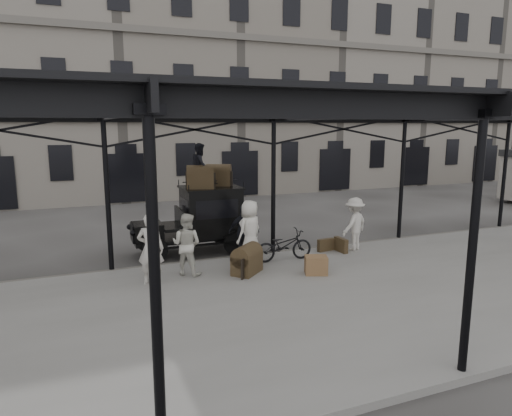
{
  "coord_description": "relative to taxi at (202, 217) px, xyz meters",
  "views": [
    {
      "loc": [
        -5.8,
        -11.03,
        4.18
      ],
      "look_at": [
        -0.75,
        1.6,
        1.7
      ],
      "focal_mm": 32.0,
      "sensor_mm": 36.0,
      "label": 1
    }
  ],
  "objects": [
    {
      "name": "suitcase_upright",
      "position": [
        4.02,
        -2.16,
        -0.83
      ],
      "size": [
        0.18,
        0.61,
        0.45
      ],
      "primitive_type": "cube",
      "rotation": [
        0.0,
        0.0,
        0.05
      ],
      "color": "#43361F",
      "rests_on": "platform"
    },
    {
      "name": "platform",
      "position": [
        1.99,
        -5.33,
        -1.13
      ],
      "size": [
        28.0,
        8.0,
        0.15
      ],
      "primitive_type": "cube",
      "color": "slate",
      "rests_on": "ground"
    },
    {
      "name": "suitcase_flat",
      "position": [
        3.62,
        -1.9,
        -0.85
      ],
      "size": [
        0.61,
        0.22,
        0.4
      ],
      "primitive_type": "cube",
      "rotation": [
        0.0,
        0.0,
        0.12
      ],
      "color": "#43361F",
      "rests_on": "platform"
    },
    {
      "name": "porter_midleft",
      "position": [
        -1.12,
        -2.55,
        -0.2
      ],
      "size": [
        1.05,
        1.02,
        1.7
      ],
      "primitive_type": "imported",
      "rotation": [
        0.0,
        0.0,
        2.48
      ],
      "color": "beige",
      "rests_on": "platform"
    },
    {
      "name": "canopy",
      "position": [
        1.99,
        -5.05,
        3.39
      ],
      "size": [
        22.5,
        9.0,
        4.74
      ],
      "color": "black",
      "rests_on": "ground"
    },
    {
      "name": "wicker_hamper",
      "position": [
        2.18,
        -3.83,
        -0.8
      ],
      "size": [
        0.72,
        0.64,
        0.5
      ],
      "primitive_type": "cube",
      "rotation": [
        0.0,
        0.0,
        -0.37
      ],
      "color": "olive",
      "rests_on": "platform"
    },
    {
      "name": "building_frontage",
      "position": [
        1.99,
        14.67,
        5.8
      ],
      "size": [
        64.0,
        8.0,
        14.0
      ],
      "primitive_type": "cube",
      "color": "slate",
      "rests_on": "ground"
    },
    {
      "name": "taxi",
      "position": [
        0.0,
        0.0,
        0.0
      ],
      "size": [
        3.65,
        1.55,
        2.18
      ],
      "color": "black",
      "rests_on": "ground"
    },
    {
      "name": "steamer_trunk_roof_far",
      "position": [
        0.67,
        0.2,
        1.28
      ],
      "size": [
        0.95,
        0.8,
        0.6
      ],
      "primitive_type": null,
      "rotation": [
        0.0,
        0.0,
        -0.44
      ],
      "color": "#43361F",
      "rests_on": "taxi"
    },
    {
      "name": "steamer_trunk_roof_near",
      "position": [
        -0.08,
        -0.25,
        1.29
      ],
      "size": [
        0.96,
        0.74,
        0.62
      ],
      "primitive_type": null,
      "rotation": [
        0.0,
        0.0,
        -0.29
      ],
      "color": "#43361F",
      "rests_on": "taxi"
    },
    {
      "name": "porter_left",
      "position": [
        -2.13,
        -2.92,
        -0.13
      ],
      "size": [
        0.79,
        0.65,
        1.84
      ],
      "primitive_type": "imported",
      "rotation": [
        0.0,
        0.0,
        2.78
      ],
      "color": "beige",
      "rests_on": "platform"
    },
    {
      "name": "steamer_trunk_platform",
      "position": [
        0.44,
        -3.05,
        -0.72
      ],
      "size": [
        1.05,
        1.03,
        0.67
      ],
      "primitive_type": null,
      "rotation": [
        0.0,
        0.0,
        0.75
      ],
      "color": "#43361F",
      "rests_on": "platform"
    },
    {
      "name": "bicycle",
      "position": [
        1.89,
        -2.35,
        -0.58
      ],
      "size": [
        1.81,
        0.68,
        0.94
      ],
      "primitive_type": "imported",
      "rotation": [
        0.0,
        0.0,
        1.54
      ],
      "color": "black",
      "rests_on": "platform"
    },
    {
      "name": "porter_official",
      "position": [
        0.92,
        -1.53,
        -0.25
      ],
      "size": [
        1.02,
        0.63,
        1.61
      ],
      "primitive_type": "imported",
      "rotation": [
        0.0,
        0.0,
        2.88
      ],
      "color": "black",
      "rests_on": "platform"
    },
    {
      "name": "porter_roof",
      "position": [
        -0.03,
        -0.1,
        1.69
      ],
      "size": [
        0.75,
        0.84,
        1.44
      ],
      "primitive_type": "imported",
      "rotation": [
        0.0,
        0.0,
        1.23
      ],
      "color": "black",
      "rests_on": "taxi"
    },
    {
      "name": "ground",
      "position": [
        1.99,
        -3.33,
        -1.2
      ],
      "size": [
        120.0,
        120.0,
        0.0
      ],
      "primitive_type": "plane",
      "color": "#383533",
      "rests_on": "ground"
    },
    {
      "name": "porter_centre",
      "position": [
        0.95,
        -1.97,
        -0.13
      ],
      "size": [
        1.07,
        0.94,
        1.84
      ],
      "primitive_type": "imported",
      "rotation": [
        0.0,
        0.0,
        3.64
      ],
      "color": "silver",
      "rests_on": "platform"
    },
    {
      "name": "porter_right",
      "position": [
        4.52,
        -2.13,
        -0.19
      ],
      "size": [
        1.29,
        1.05,
        1.73
      ],
      "primitive_type": "imported",
      "rotation": [
        0.0,
        0.0,
        3.56
      ],
      "color": "beige",
      "rests_on": "platform"
    }
  ]
}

